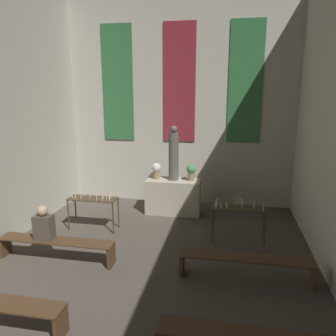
{
  "coord_description": "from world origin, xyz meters",
  "views": [
    {
      "loc": [
        1.44,
        2.35,
        3.26
      ],
      "look_at": [
        0.0,
        9.97,
        1.45
      ],
      "focal_mm": 35.0,
      "sensor_mm": 36.0,
      "label": 1
    }
  ],
  "objects_px": {
    "altar": "(173,196)",
    "flower_vase_right": "(191,171)",
    "statue": "(174,155)",
    "candle_rack_right": "(238,212)",
    "person_seated": "(44,225)",
    "candle_rack_left": "(93,202)",
    "pew_back_left": "(56,245)",
    "flower_vase_left": "(156,170)",
    "pew_back_right": "(246,262)"
  },
  "relations": [
    {
      "from": "flower_vase_right",
      "to": "candle_rack_left",
      "type": "relative_size",
      "value": 0.38
    },
    {
      "from": "statue",
      "to": "flower_vase_left",
      "type": "bearing_deg",
      "value": 180.0
    },
    {
      "from": "altar",
      "to": "statue",
      "type": "xyz_separation_m",
      "value": [
        0.0,
        0.0,
        1.15
      ]
    },
    {
      "from": "person_seated",
      "to": "flower_vase_left",
      "type": "bearing_deg",
      "value": 62.57
    },
    {
      "from": "flower_vase_right",
      "to": "candle_rack_right",
      "type": "distance_m",
      "value": 1.96
    },
    {
      "from": "candle_rack_right",
      "to": "flower_vase_right",
      "type": "bearing_deg",
      "value": 130.45
    },
    {
      "from": "flower_vase_right",
      "to": "candle_rack_right",
      "type": "relative_size",
      "value": 0.38
    },
    {
      "from": "altar",
      "to": "statue",
      "type": "relative_size",
      "value": 1.0
    },
    {
      "from": "altar",
      "to": "candle_rack_left",
      "type": "xyz_separation_m",
      "value": [
        -1.7,
        -1.44,
        0.21
      ]
    },
    {
      "from": "flower_vase_left",
      "to": "altar",
      "type": "bearing_deg",
      "value": 0.0
    },
    {
      "from": "statue",
      "to": "flower_vase_right",
      "type": "distance_m",
      "value": 0.64
    },
    {
      "from": "altar",
      "to": "candle_rack_right",
      "type": "relative_size",
      "value": 1.24
    },
    {
      "from": "flower_vase_right",
      "to": "person_seated",
      "type": "relative_size",
      "value": 0.64
    },
    {
      "from": "flower_vase_right",
      "to": "candle_rack_left",
      "type": "bearing_deg",
      "value": -146.44
    },
    {
      "from": "candle_rack_right",
      "to": "statue",
      "type": "bearing_deg",
      "value": 139.77
    },
    {
      "from": "altar",
      "to": "pew_back_left",
      "type": "xyz_separation_m",
      "value": [
        -1.82,
        -3.02,
        -0.14
      ]
    },
    {
      "from": "pew_back_left",
      "to": "pew_back_right",
      "type": "relative_size",
      "value": 1.0
    },
    {
      "from": "candle_rack_left",
      "to": "pew_back_left",
      "type": "relative_size",
      "value": 0.51
    },
    {
      "from": "person_seated",
      "to": "candle_rack_right",
      "type": "bearing_deg",
      "value": 22.91
    },
    {
      "from": "pew_back_left",
      "to": "pew_back_right",
      "type": "height_order",
      "value": "same"
    },
    {
      "from": "altar",
      "to": "flower_vase_right",
      "type": "distance_m",
      "value": 0.87
    },
    {
      "from": "pew_back_left",
      "to": "candle_rack_left",
      "type": "bearing_deg",
      "value": 85.8
    },
    {
      "from": "candle_rack_left",
      "to": "pew_back_right",
      "type": "distance_m",
      "value": 3.87
    },
    {
      "from": "flower_vase_left",
      "to": "pew_back_right",
      "type": "height_order",
      "value": "flower_vase_left"
    },
    {
      "from": "candle_rack_left",
      "to": "pew_back_right",
      "type": "relative_size",
      "value": 0.51
    },
    {
      "from": "flower_vase_left",
      "to": "person_seated",
      "type": "relative_size",
      "value": 0.64
    },
    {
      "from": "flower_vase_right",
      "to": "pew_back_left",
      "type": "height_order",
      "value": "flower_vase_right"
    },
    {
      "from": "statue",
      "to": "candle_rack_right",
      "type": "distance_m",
      "value": 2.42
    },
    {
      "from": "altar",
      "to": "candle_rack_left",
      "type": "relative_size",
      "value": 1.24
    },
    {
      "from": "candle_rack_right",
      "to": "pew_back_right",
      "type": "relative_size",
      "value": 0.51
    },
    {
      "from": "pew_back_right",
      "to": "candle_rack_left",
      "type": "bearing_deg",
      "value": 155.8
    },
    {
      "from": "candle_rack_left",
      "to": "flower_vase_left",
      "type": "bearing_deg",
      "value": 49.63
    },
    {
      "from": "candle_rack_right",
      "to": "person_seated",
      "type": "distance_m",
      "value": 4.07
    },
    {
      "from": "pew_back_right",
      "to": "person_seated",
      "type": "relative_size",
      "value": 3.36
    },
    {
      "from": "altar",
      "to": "person_seated",
      "type": "relative_size",
      "value": 2.11
    },
    {
      "from": "flower_vase_left",
      "to": "candle_rack_left",
      "type": "relative_size",
      "value": 0.38
    },
    {
      "from": "candle_rack_left",
      "to": "pew_back_right",
      "type": "xyz_separation_m",
      "value": [
        3.52,
        -1.58,
        -0.35
      ]
    },
    {
      "from": "altar",
      "to": "pew_back_left",
      "type": "bearing_deg",
      "value": -121.0
    },
    {
      "from": "statue",
      "to": "person_seated",
      "type": "xyz_separation_m",
      "value": [
        -2.04,
        -3.02,
        -0.89
      ]
    },
    {
      "from": "candle_rack_left",
      "to": "pew_back_left",
      "type": "xyz_separation_m",
      "value": [
        -0.12,
        -1.58,
        -0.35
      ]
    },
    {
      "from": "statue",
      "to": "person_seated",
      "type": "relative_size",
      "value": 2.11
    },
    {
      "from": "flower_vase_left",
      "to": "candle_rack_left",
      "type": "xyz_separation_m",
      "value": [
        -1.23,
        -1.44,
        -0.52
      ]
    },
    {
      "from": "candle_rack_right",
      "to": "person_seated",
      "type": "height_order",
      "value": "person_seated"
    },
    {
      "from": "flower_vase_left",
      "to": "candle_rack_left",
      "type": "distance_m",
      "value": 1.96
    },
    {
      "from": "statue",
      "to": "candle_rack_right",
      "type": "height_order",
      "value": "statue"
    },
    {
      "from": "altar",
      "to": "flower_vase_left",
      "type": "height_order",
      "value": "flower_vase_left"
    },
    {
      "from": "altar",
      "to": "candle_rack_left",
      "type": "distance_m",
      "value": 2.24
    },
    {
      "from": "flower_vase_left",
      "to": "candle_rack_right",
      "type": "distance_m",
      "value": 2.66
    },
    {
      "from": "statue",
      "to": "flower_vase_left",
      "type": "distance_m",
      "value": 0.64
    },
    {
      "from": "flower_vase_right",
      "to": "person_seated",
      "type": "bearing_deg",
      "value": -129.78
    }
  ]
}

